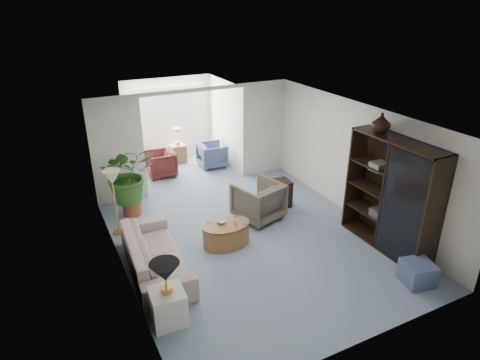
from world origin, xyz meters
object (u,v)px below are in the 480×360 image
entertainment_cabinet (391,195)px  coffee_table (226,234)px  table_lamp (165,272)px  coffee_bowl (221,221)px  coffee_cup (235,223)px  side_table_dark (279,194)px  sofa (155,253)px  sunroom_chair_maroon (161,164)px  floor_lamp (112,177)px  sunroom_table (179,154)px  wingback_chair (258,201)px  sunroom_chair_blue (212,155)px  end_table (168,307)px  ottoman (418,273)px  plant_pot (132,207)px  cabinet_urn (381,123)px  framed_picture (363,144)px

entertainment_cabinet → coffee_table: bearing=153.1°
table_lamp → coffee_bowl: bearing=45.4°
coffee_cup → side_table_dark: (1.62, 1.04, -0.18)m
sofa → sunroom_chair_maroon: bearing=-14.6°
coffee_table → sunroom_chair_maroon: size_ratio=1.26×
floor_lamp → entertainment_cabinet: 5.33m
table_lamp → coffee_table: (1.66, 1.53, -0.67)m
coffee_cup → sunroom_chair_maroon: bearing=93.9°
coffee_table → sunroom_table: sunroom_table is taller
coffee_bowl → sunroom_table: sunroom_table is taller
wingback_chair → sunroom_chair_blue: 3.26m
end_table → ottoman: (4.05, -1.00, -0.08)m
coffee_bowl → plant_pot: coffee_bowl is taller
floor_lamp → wingback_chair: bearing=-14.5°
sofa → ottoman: sofa is taller
coffee_table → coffee_cup: 0.32m
entertainment_cabinet → sunroom_chair_blue: (-1.38, 5.28, -0.74)m
plant_pot → sofa: bearing=-92.9°
coffee_cup → sunroom_chair_blue: sunroom_chair_blue is taller
side_table_dark → sunroom_table: (-1.14, 3.70, -0.05)m
sunroom_chair_maroon → sunroom_table: bearing=138.6°
sofa → cabinet_urn: size_ratio=6.34×
floor_lamp → cabinet_urn: 5.20m
framed_picture → entertainment_cabinet: (-0.23, -1.14, -0.62)m
sofa → floor_lamp: 1.84m
sofa → coffee_bowl: size_ratio=10.92×
sunroom_chair_blue → sunroom_table: size_ratio=1.43×
coffee_table → sunroom_chair_maroon: sunroom_chair_maroon is taller
table_lamp → coffee_bowl: size_ratio=2.10×
floor_lamp → coffee_bowl: size_ratio=1.72×
entertainment_cabinet → sunroom_chair_maroon: 6.06m
sunroom_chair_blue → coffee_cup: bearing=166.5°
cabinet_urn → framed_picture: bearing=70.4°
sunroom_chair_maroon → sunroom_table: (0.75, 0.75, -0.08)m
end_table → framed_picture: bearing=15.4°
floor_lamp → ottoman: 5.82m
sunroom_table → plant_pot: bearing=-127.6°
sunroom_table → framed_picture: bearing=-64.3°
floor_lamp → coffee_table: bearing=-37.6°
framed_picture → plant_pot: 5.15m
table_lamp → wingback_chair: table_lamp is taller
coffee_cup → cabinet_urn: bearing=-17.1°
sunroom_chair_blue → ottoman: bearing=-167.5°
plant_pot → coffee_bowl: bearing=-56.6°
coffee_cup → entertainment_cabinet: bearing=-26.5°
framed_picture → ottoman: size_ratio=1.03×
wingback_chair → entertainment_cabinet: (1.69, -2.04, 0.66)m
table_lamp → side_table_dark: size_ratio=0.70×
sunroom_chair_blue → end_table: bearing=154.3°
entertainment_cabinet → plant_pot: entertainment_cabinet is taller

